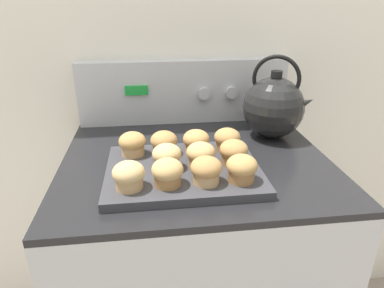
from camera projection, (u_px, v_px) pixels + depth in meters
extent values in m
cube|color=silver|center=(182.00, 33.00, 1.16)|extent=(8.00, 0.05, 2.40)
cube|color=#B7BABF|center=(194.00, 278.00, 1.15)|extent=(0.73, 0.64, 0.88)
cube|color=black|center=(195.00, 158.00, 0.97)|extent=(0.73, 0.64, 0.02)
cube|color=#B7BABF|center=(184.00, 91.00, 1.19)|extent=(0.72, 0.05, 0.22)
cube|color=green|center=(136.00, 90.00, 1.14)|extent=(0.08, 0.01, 0.03)
cylinder|color=#B7BABF|center=(204.00, 94.00, 1.17)|extent=(0.04, 0.02, 0.04)
cylinder|color=#B7BABF|center=(232.00, 93.00, 1.18)|extent=(0.04, 0.02, 0.04)
cylinder|color=#B7BABF|center=(258.00, 92.00, 1.19)|extent=(0.04, 0.02, 0.04)
cube|color=#38383D|center=(183.00, 171.00, 0.86)|extent=(0.38, 0.30, 0.02)
cylinder|color=tan|center=(129.00, 182.00, 0.76)|extent=(0.06, 0.06, 0.03)
ellipsoid|color=tan|center=(128.00, 172.00, 0.75)|extent=(0.07, 0.07, 0.05)
cylinder|color=olive|center=(168.00, 179.00, 0.77)|extent=(0.06, 0.06, 0.03)
ellipsoid|color=tan|center=(167.00, 170.00, 0.76)|extent=(0.07, 0.07, 0.05)
cylinder|color=tan|center=(204.00, 177.00, 0.78)|extent=(0.06, 0.06, 0.03)
ellipsoid|color=#B2844C|center=(204.00, 168.00, 0.77)|extent=(0.07, 0.07, 0.05)
cylinder|color=olive|center=(241.00, 175.00, 0.79)|extent=(0.06, 0.06, 0.03)
ellipsoid|color=tan|center=(242.00, 165.00, 0.78)|extent=(0.07, 0.07, 0.05)
cylinder|color=tan|center=(167.00, 163.00, 0.85)|extent=(0.06, 0.06, 0.03)
ellipsoid|color=tan|center=(167.00, 154.00, 0.84)|extent=(0.07, 0.07, 0.05)
cylinder|color=tan|center=(201.00, 161.00, 0.86)|extent=(0.06, 0.06, 0.03)
ellipsoid|color=tan|center=(201.00, 152.00, 0.85)|extent=(0.07, 0.07, 0.05)
cylinder|color=#A37A4C|center=(233.00, 158.00, 0.87)|extent=(0.06, 0.06, 0.03)
ellipsoid|color=#B2844C|center=(234.00, 150.00, 0.86)|extent=(0.07, 0.07, 0.05)
cylinder|color=tan|center=(133.00, 149.00, 0.92)|extent=(0.06, 0.06, 0.03)
ellipsoid|color=tan|center=(132.00, 141.00, 0.91)|extent=(0.07, 0.07, 0.05)
cylinder|color=#A37A4C|center=(164.00, 148.00, 0.92)|extent=(0.06, 0.06, 0.03)
ellipsoid|color=#B2844C|center=(164.00, 140.00, 0.91)|extent=(0.07, 0.07, 0.05)
cylinder|color=tan|center=(195.00, 147.00, 0.93)|extent=(0.06, 0.06, 0.03)
ellipsoid|color=tan|center=(195.00, 139.00, 0.92)|extent=(0.07, 0.07, 0.05)
cylinder|color=#A37A4C|center=(227.00, 145.00, 0.94)|extent=(0.06, 0.06, 0.03)
ellipsoid|color=#B2844C|center=(227.00, 137.00, 0.93)|extent=(0.07, 0.07, 0.05)
sphere|color=black|center=(273.00, 108.00, 1.06)|extent=(0.19, 0.19, 0.19)
cylinder|color=black|center=(277.00, 74.00, 1.02)|extent=(0.03, 0.03, 0.02)
cone|color=black|center=(304.00, 103.00, 1.03)|extent=(0.08, 0.07, 0.07)
torus|color=black|center=(276.00, 79.00, 1.03)|extent=(0.14, 0.08, 0.15)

